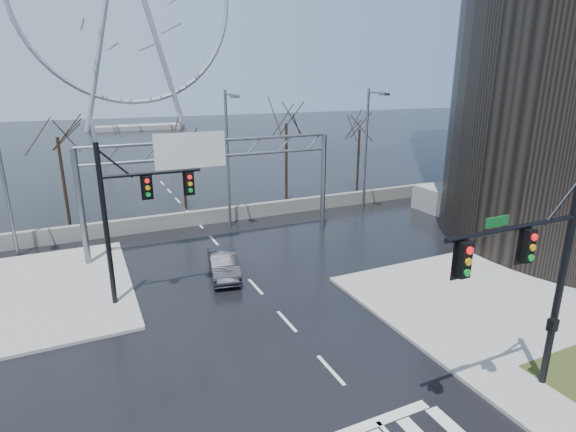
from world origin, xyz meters
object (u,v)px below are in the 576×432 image
ferris_wheel (126,3)px  car (224,264)px  sign_gantry (209,170)px  signal_mast_near (538,268)px  signal_mast_far (130,208)px

ferris_wheel → car: (-6.11, -84.92, -25.43)m
sign_gantry → ferris_wheel: size_ratio=0.32×
signal_mast_near → sign_gantry: signal_mast_near is taller
signal_mast_near → ferris_wheel: (-0.14, 99.04, 21.26)m
signal_mast_far → ferris_wheel: 89.30m
car → signal_mast_far: bearing=-156.3°
signal_mast_far → ferris_wheel: ferris_wheel is taller
signal_mast_far → sign_gantry: (5.49, 6.00, 0.35)m
signal_mast_far → sign_gantry: 8.14m
sign_gantry → ferris_wheel: (5.38, 80.04, 20.95)m
signal_mast_near → sign_gantry: bearing=106.2°
ferris_wheel → car: size_ratio=11.97×
sign_gantry → ferris_wheel: bearing=86.2°
sign_gantry → car: sign_gantry is taller
signal_mast_near → ferris_wheel: size_ratio=0.16×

